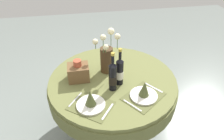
% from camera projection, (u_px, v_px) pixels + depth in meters
% --- Properties ---
extents(ground, '(8.00, 8.00, 0.00)m').
position_uv_depth(ground, '(112.00, 129.00, 2.42)').
color(ground, gray).
extents(dining_table, '(1.26, 1.26, 0.76)m').
position_uv_depth(dining_table, '(113.00, 89.00, 2.05)').
color(dining_table, olive).
rests_on(dining_table, ground).
extents(place_setting_left, '(0.43, 0.41, 0.16)m').
position_uv_depth(place_setting_left, '(91.00, 102.00, 1.65)').
color(place_setting_left, brown).
rests_on(place_setting_left, dining_table).
extents(place_setting_right, '(0.43, 0.41, 0.16)m').
position_uv_depth(place_setting_right, '(144.00, 92.00, 1.74)').
color(place_setting_right, brown).
rests_on(place_setting_right, dining_table).
extents(flower_vase, '(0.26, 0.18, 0.45)m').
position_uv_depth(flower_vase, '(107.00, 56.00, 1.98)').
color(flower_vase, '#47331E').
rests_on(flower_vase, dining_table).
extents(wine_bottle_left, '(0.07, 0.07, 0.37)m').
position_uv_depth(wine_bottle_left, '(120.00, 71.00, 1.84)').
color(wine_bottle_left, black).
rests_on(wine_bottle_left, dining_table).
extents(wine_bottle_centre, '(0.07, 0.07, 0.38)m').
position_uv_depth(wine_bottle_centre, '(113.00, 76.00, 1.77)').
color(wine_bottle_centre, black).
rests_on(wine_bottle_centre, dining_table).
extents(woven_basket_side_left, '(0.20, 0.17, 0.21)m').
position_uv_depth(woven_basket_side_left, '(78.00, 72.00, 1.93)').
color(woven_basket_side_left, brown).
rests_on(woven_basket_side_left, dining_table).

